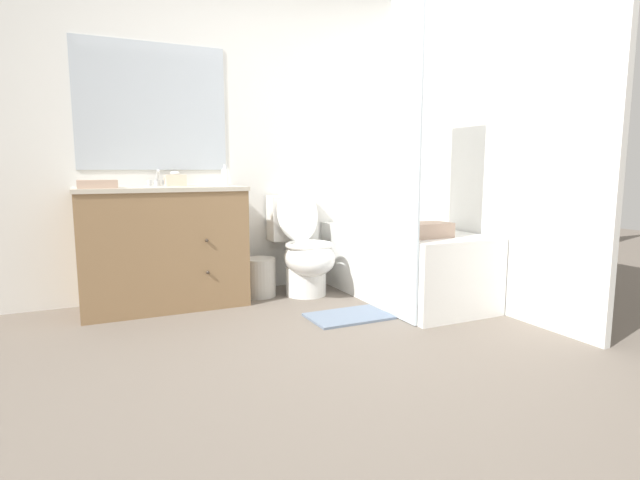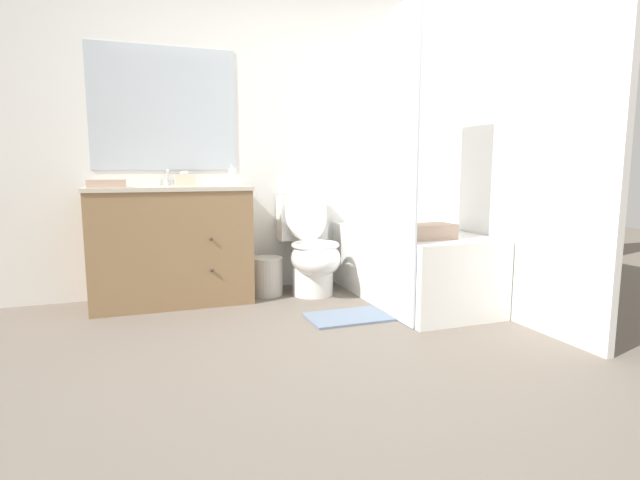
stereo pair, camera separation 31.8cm
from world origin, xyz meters
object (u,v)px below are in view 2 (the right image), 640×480
Objects in this scene: bath_mat at (348,317)px; hand_towel_folded at (107,183)px; wastebasket at (267,276)px; bathtub at (409,264)px; bath_towel_folded at (428,231)px; vanity_cabinet at (172,244)px; soap_dispenser at (233,177)px; sink_faucet at (168,181)px; toilet at (311,250)px; tissue_box at (185,180)px.

hand_towel_folded is at bearing 154.75° from bath_mat.
wastebasket is 1.37m from hand_towel_folded.
bath_mat is (0.36, -0.82, -0.14)m from wastebasket.
bath_towel_folded is at bearing -105.30° from bathtub.
vanity_cabinet is at bearing 149.12° from bath_towel_folded.
soap_dispenser reaches higher than bath_towel_folded.
bath_mat is at bearing -42.96° from sink_faucet.
soap_dispenser is 1.52m from bath_towel_folded.
toilet reaches higher than bath_towel_folded.
hand_towel_folded is (-1.49, -0.02, 0.55)m from toilet.
wastebasket reaches higher than bath_mat.
soap_dispenser is (-0.26, -0.02, 0.80)m from wastebasket.
vanity_cabinet is 1.08m from toilet.
bath_towel_folded is (0.54, -0.87, 0.24)m from toilet.
toilet is 1.05m from bath_towel_folded.
toilet is 0.59× the size of bathtub.
sink_faucet is at bearing 90.00° from vanity_cabinet.
sink_faucet is 0.96× the size of tissue_box.
toilet is at bearing -5.02° from vanity_cabinet.
bathtub is (0.66, -0.40, -0.08)m from toilet.
soap_dispenser reaches higher than hand_towel_folded.
hand_towel_folded is (-2.16, 0.38, 0.63)m from bathtub.
toilet reaches higher than wastebasket.
bath_towel_folded is at bearing -46.97° from wastebasket.
hand_towel_folded reaches higher than bath_mat.
tissue_box is at bearing -22.97° from sink_faucet.
bathtub is 0.58m from bath_towel_folded.
toilet is 2.58× the size of bath_towel_folded.
soap_dispenser is at bearing -24.84° from tissue_box.
bath_mat is at bearing -44.89° from tissue_box.
toilet reaches higher than bath_mat.
wastebasket is 1.95× the size of soap_dispenser.
wastebasket is at bearing -13.42° from tissue_box.
tissue_box is at bearing 135.11° from bath_mat.
sink_faucet is 0.09× the size of bathtub.
vanity_cabinet is at bearing 179.15° from wastebasket.
sink_faucet is 0.47× the size of wastebasket.
wastebasket is at bearing -15.13° from sink_faucet.
hand_towel_folded is at bearing -155.26° from tissue_box.
wastebasket is at bearing 166.63° from toilet.
toilet is 5.95× the size of tissue_box.
wastebasket is (-1.02, 0.49, -0.12)m from bathtub.
tissue_box is 0.95× the size of soap_dispenser.
bath_mat is (0.62, -0.80, -0.94)m from soap_dispenser.
toilet is at bearing -6.38° from soap_dispenser.
vanity_cabinet is 0.63m from hand_towel_folded.
sink_faucet is at bearing 144.53° from bath_towel_folded.
bath_towel_folded is at bearing -39.29° from soap_dispenser.
sink_faucet is 1.07m from wastebasket.
bath_towel_folded is (1.61, -0.96, 0.14)m from vanity_cabinet.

